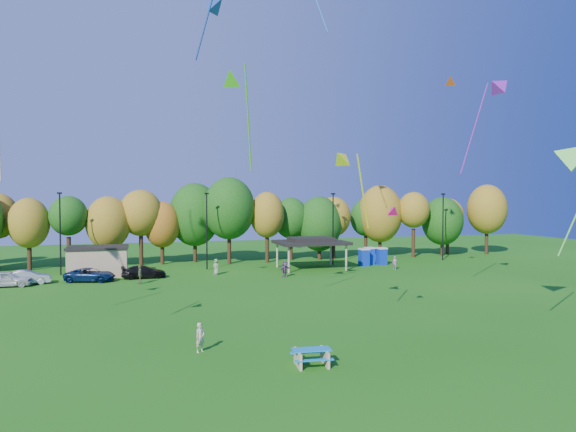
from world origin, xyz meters
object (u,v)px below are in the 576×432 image
object	(u,v)px
car_c	(90,275)
car_d	(144,272)
picnic_table	(311,356)
kite_flyer	(200,337)
car_b	(27,277)
car_a	(7,279)
porta_potties	(372,256)

from	to	relation	value
car_c	car_d	bearing A→B (deg)	-66.73
picnic_table	kite_flyer	bearing A→B (deg)	149.09
car_b	car_d	size ratio (longest dim) A/B	0.93
car_b	car_d	bearing A→B (deg)	-95.33
car_b	car_a	bearing A→B (deg)	110.32
porta_potties	car_d	xyz separation A→B (m)	(-27.80, -2.99, -0.44)
car_a	car_d	distance (m)	12.70
kite_flyer	car_d	distance (m)	27.98
picnic_table	car_a	bearing A→B (deg)	130.21
porta_potties	car_a	xyz separation A→B (m)	(-40.36, -4.80, -0.33)
porta_potties	car_b	xyz separation A→B (m)	(-38.79, -3.89, -0.39)
car_b	car_d	xyz separation A→B (m)	(10.99, 0.90, -0.04)
picnic_table	car_c	xyz separation A→B (m)	(-13.00, 30.96, 0.19)
picnic_table	car_a	distance (m)	36.14
car_a	picnic_table	bearing A→B (deg)	-143.98
car_d	car_a	bearing A→B (deg)	96.74
car_a	car_c	xyz separation A→B (m)	(7.33, 1.08, -0.08)
kite_flyer	car_d	world-z (taller)	kite_flyer
porta_potties	car_b	size ratio (longest dim) A/B	0.88
car_a	car_c	distance (m)	7.41
car_a	car_b	xyz separation A→B (m)	(1.57, 0.92, -0.06)
porta_potties	picnic_table	bearing A→B (deg)	-120.01
porta_potties	kite_flyer	distance (m)	39.80
picnic_table	car_b	xyz separation A→B (m)	(-18.76, 30.80, 0.21)
car_c	kite_flyer	bearing A→B (deg)	-148.58
picnic_table	car_d	distance (m)	32.63
porta_potties	car_a	bearing A→B (deg)	-173.21
porta_potties	car_c	world-z (taller)	porta_potties
car_a	car_d	xyz separation A→B (m)	(12.57, 1.82, -0.10)
porta_potties	car_c	size ratio (longest dim) A/B	0.76
kite_flyer	car_d	size ratio (longest dim) A/B	0.35
car_b	car_c	distance (m)	5.76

